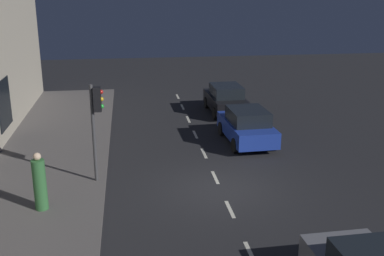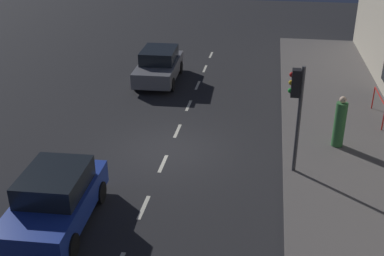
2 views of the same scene
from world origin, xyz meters
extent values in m
plane|color=#232326|center=(0.00, 0.00, 0.00)|extent=(60.00, 60.00, 0.00)
cube|color=#5B5654|center=(6.25, 0.00, 0.07)|extent=(4.50, 32.00, 0.15)
cube|color=black|center=(8.47, -6.07, 1.83)|extent=(0.04, 2.05, 2.15)
cube|color=beige|center=(0.00, -14.00, 0.00)|extent=(0.12, 1.20, 0.01)
cube|color=beige|center=(0.00, -11.40, 0.00)|extent=(0.12, 1.20, 0.01)
cube|color=beige|center=(0.00, -8.80, 0.00)|extent=(0.12, 1.20, 0.01)
cube|color=beige|center=(0.00, -6.20, 0.00)|extent=(0.12, 1.20, 0.01)
cube|color=beige|center=(0.00, -3.60, 0.00)|extent=(0.12, 1.20, 0.01)
cube|color=beige|center=(0.00, -1.00, 0.00)|extent=(0.12, 1.20, 0.01)
cube|color=beige|center=(0.00, 1.60, 0.00)|extent=(0.12, 1.20, 0.01)
cube|color=beige|center=(0.00, 4.20, 0.00)|extent=(0.12, 1.20, 0.01)
cylinder|color=#424244|center=(4.32, -0.99, 1.90)|extent=(0.12, 0.12, 3.50)
cube|color=black|center=(4.13, -0.99, 3.13)|extent=(0.26, 0.32, 0.84)
sphere|color=red|center=(3.99, -0.99, 3.38)|extent=(0.15, 0.15, 0.15)
sphere|color=gold|center=(3.99, -0.99, 3.13)|extent=(0.15, 0.15, 0.15)
sphere|color=green|center=(3.99, -0.99, 2.88)|extent=(0.15, 0.15, 0.15)
cube|color=black|center=(-2.20, -9.82, 0.63)|extent=(1.86, 3.92, 0.70)
cube|color=black|center=(-2.21, -9.67, 1.28)|extent=(1.60, 2.05, 0.60)
cylinder|color=black|center=(-1.35, -11.00, 0.32)|extent=(0.24, 0.65, 0.64)
cylinder|color=black|center=(-2.99, -11.05, 0.32)|extent=(0.24, 0.65, 0.64)
cylinder|color=black|center=(-1.42, -8.60, 0.32)|extent=(0.24, 0.65, 0.64)
cylinder|color=black|center=(-3.05, -8.65, 0.32)|extent=(0.24, 0.65, 0.64)
cube|color=#1E389E|center=(-2.12, -4.76, 0.63)|extent=(1.96, 3.99, 0.70)
cube|color=black|center=(-2.12, -4.60, 1.28)|extent=(1.67, 2.10, 0.60)
cylinder|color=black|center=(-1.23, -5.94, 0.32)|extent=(0.25, 0.65, 0.64)
cylinder|color=black|center=(-2.90, -6.01, 0.32)|extent=(0.25, 0.65, 0.64)
cylinder|color=black|center=(-1.33, -3.51, 0.32)|extent=(0.25, 0.65, 0.64)
cylinder|color=black|center=(-3.01, -3.58, 0.32)|extent=(0.25, 0.65, 0.64)
cylinder|color=#336B38|center=(5.90, 1.04, 0.96)|extent=(0.55, 0.55, 1.63)
sphere|color=beige|center=(5.90, 1.04, 1.90)|extent=(0.24, 0.24, 0.24)
cube|color=beige|center=(5.95, 0.94, 1.90)|extent=(0.08, 0.07, 0.07)
camera|label=1|loc=(3.07, 15.06, 7.00)|focal=44.53mm
camera|label=2|loc=(3.23, -14.72, 7.95)|focal=44.59mm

